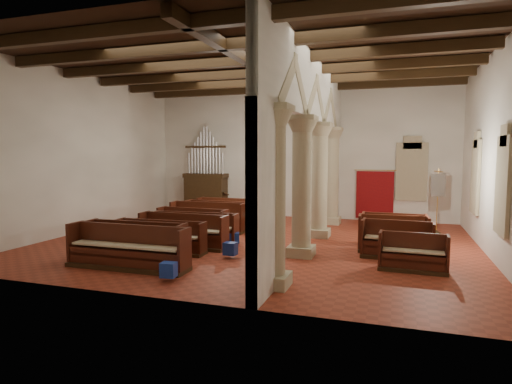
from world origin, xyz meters
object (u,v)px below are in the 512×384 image
at_px(lectern, 224,205).
at_px(processional_banner, 437,212).
at_px(aisle_pew_0, 413,258).
at_px(nave_pew_0, 128,254).
at_px(pipe_organ, 206,186).

height_order(lectern, processional_banner, processional_banner).
xyz_separation_m(lectern, aisle_pew_0, (8.38, -7.63, -0.14)).
bearing_deg(aisle_pew_0, nave_pew_0, -161.35).
bearing_deg(processional_banner, aisle_pew_0, -120.76).
height_order(processional_banner, aisle_pew_0, processional_banner).
relative_size(lectern, nave_pew_0, 0.34).
xyz_separation_m(pipe_organ, nave_pew_0, (2.27, -9.73, -1.00)).
height_order(pipe_organ, aisle_pew_0, pipe_organ).
height_order(lectern, aisle_pew_0, lectern).
xyz_separation_m(pipe_organ, processional_banner, (10.37, -1.87, -0.57)).
bearing_deg(processional_banner, nave_pew_0, -156.58).
xyz_separation_m(lectern, processional_banner, (9.40, -1.86, 0.33)).
bearing_deg(nave_pew_0, pipe_organ, 102.67).
bearing_deg(pipe_organ, processional_banner, -10.21).
xyz_separation_m(pipe_organ, lectern, (0.98, -0.01, -0.90)).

